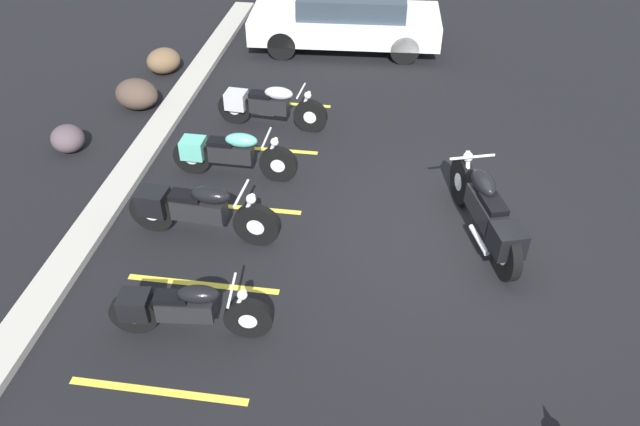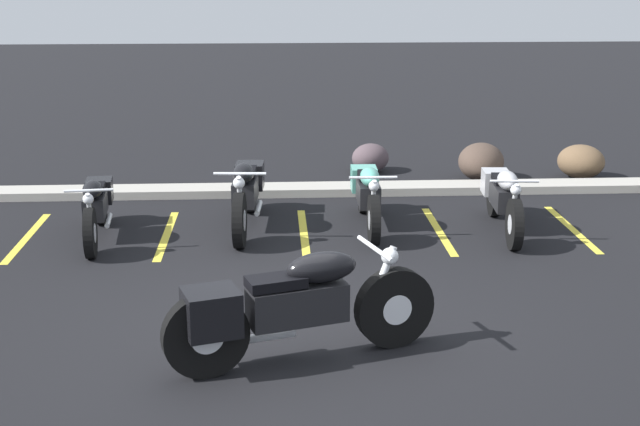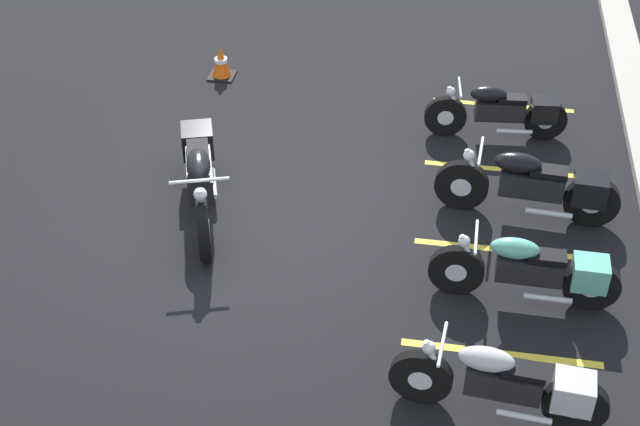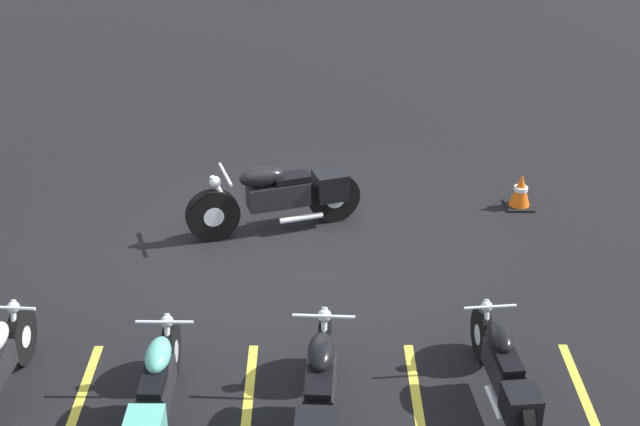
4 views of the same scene
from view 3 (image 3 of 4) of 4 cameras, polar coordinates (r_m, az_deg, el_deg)
ground at (r=11.37m, az=-4.76°, el=0.13°), size 60.00×60.00×0.00m
motorcycle_black_featured at (r=11.21m, az=-7.70°, el=2.55°), size 2.39×1.04×0.97m
parked_bike_0 at (r=12.85m, az=11.67°, el=6.42°), size 0.57×2.00×0.79m
parked_bike_1 at (r=11.28m, az=13.71°, el=1.72°), size 0.64×2.28×0.89m
parked_bike_2 at (r=10.04m, az=13.58°, el=-3.58°), size 0.59×2.10×0.83m
parked_bike_3 at (r=8.76m, az=12.05°, el=-10.64°), size 0.59×2.09×0.82m
traffic_cone at (r=14.32m, az=-6.35°, el=9.54°), size 0.40×0.40×0.53m
stall_line_0 at (r=13.83m, az=11.62°, el=6.76°), size 0.10×2.10×0.00m
stall_line_1 at (r=12.35m, az=11.60°, el=2.76°), size 0.10×2.10×0.00m
stall_line_2 at (r=10.94m, az=11.56°, el=-2.31°), size 0.10×2.10×0.00m
stall_line_3 at (r=9.64m, az=11.52°, el=-8.80°), size 0.10×2.10×0.00m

